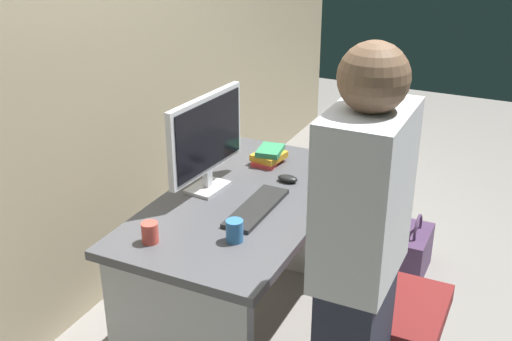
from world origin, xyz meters
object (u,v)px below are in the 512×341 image
object	(u,v)px
mouse	(288,179)
desk	(246,243)
cup_near_keyboard	(235,231)
monitor	(207,138)
cup_by_monitor	(150,233)
office_chair	(376,310)
person_at_desk	(358,275)
keyboard	(257,208)
handbag	(415,253)
book_stack	(269,156)

from	to	relation	value
mouse	desk	bearing A→B (deg)	157.82
mouse	cup_near_keyboard	world-z (taller)	cup_near_keyboard
monitor	cup_by_monitor	size ratio (longest dim) A/B	6.26
office_chair	cup_by_monitor	size ratio (longest dim) A/B	10.88
person_at_desk	cup_near_keyboard	distance (m)	0.59
person_at_desk	monitor	size ratio (longest dim) A/B	3.03
person_at_desk	mouse	xyz separation A→B (m)	(0.77, 0.59, -0.08)
mouse	monitor	bearing A→B (deg)	127.51
keyboard	person_at_desk	bearing A→B (deg)	-126.83
mouse	handbag	bearing A→B (deg)	-40.61
keyboard	mouse	world-z (taller)	mouse
keyboard	cup_near_keyboard	size ratio (longest dim) A/B	4.69
office_chair	cup_near_keyboard	world-z (taller)	office_chair
office_chair	cup_near_keyboard	bearing A→B (deg)	111.80
mouse	cup_by_monitor	xyz separation A→B (m)	(-0.76, 0.27, 0.03)
cup_near_keyboard	cup_by_monitor	xyz separation A→B (m)	(-0.16, 0.30, -0.00)
person_at_desk	cup_near_keyboard	size ratio (longest dim) A/B	17.88
book_stack	handbag	world-z (taller)	book_stack
book_stack	monitor	bearing A→B (deg)	162.25
cup_by_monitor	monitor	bearing A→B (deg)	3.56
monitor	keyboard	size ratio (longest dim) A/B	1.26
keyboard	mouse	size ratio (longest dim) A/B	4.30
desk	mouse	bearing A→B (deg)	-22.18
keyboard	office_chair	bearing A→B (deg)	-95.84
desk	person_at_desk	world-z (taller)	person_at_desk
keyboard	book_stack	world-z (taller)	book_stack
desk	office_chair	bearing A→B (deg)	-101.75
office_chair	mouse	bearing A→B (deg)	55.91
monitor	cup_near_keyboard	bearing A→B (deg)	-138.08
office_chair	cup_near_keyboard	xyz separation A→B (m)	(-0.22, 0.55, 0.36)
cup_near_keyboard	desk	bearing A→B (deg)	19.49
keyboard	cup_near_keyboard	distance (m)	0.28
handbag	keyboard	bearing A→B (deg)	150.21
monitor	keyboard	world-z (taller)	monitor
monitor	handbag	distance (m)	1.48
cup_by_monitor	book_stack	size ratio (longest dim) A/B	0.46
person_at_desk	handbag	bearing A→B (deg)	2.06
office_chair	book_stack	distance (m)	1.00
desk	office_chair	world-z (taller)	office_chair
monitor	book_stack	bearing A→B (deg)	-17.75
mouse	cup_near_keyboard	xyz separation A→B (m)	(-0.61, -0.03, 0.03)
desk	monitor	xyz separation A→B (m)	(0.01, 0.21, 0.49)
cup_near_keyboard	book_stack	bearing A→B (deg)	14.59
office_chair	cup_by_monitor	distance (m)	0.99
mouse	book_stack	xyz separation A→B (m)	(0.17, 0.18, 0.02)
person_at_desk	cup_by_monitor	bearing A→B (deg)	89.12
monitor	cup_near_keyboard	xyz separation A→B (m)	(-0.37, -0.33, -0.21)
handbag	book_stack	bearing A→B (deg)	122.51
person_at_desk	keyboard	world-z (taller)	person_at_desk
office_chair	mouse	world-z (taller)	office_chair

